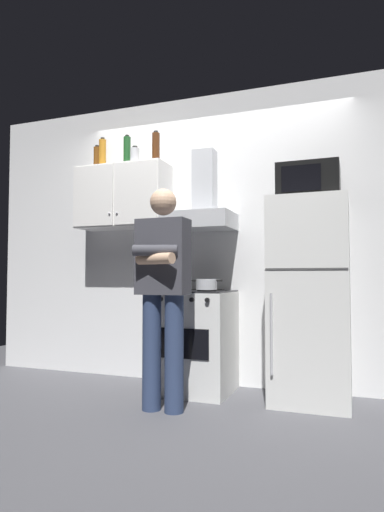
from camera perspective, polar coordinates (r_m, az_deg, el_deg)
ground_plane at (r=3.69m, az=0.00°, el=-18.16°), size 7.00×7.00×0.00m
back_wall_tiled at (r=4.14m, az=2.88°, el=2.39°), size 4.80×0.10×2.70m
upper_cabinet at (r=4.32m, az=-8.97°, el=7.55°), size 0.90×0.37×0.60m
stove_oven at (r=3.84m, az=0.60°, el=-10.93°), size 0.60×0.62×0.87m
range_hood at (r=3.97m, az=1.21°, el=6.20°), size 0.60×0.44×0.75m
refrigerator at (r=3.60m, az=15.04°, el=-5.51°), size 0.60×0.62×1.60m
microwave at (r=3.70m, az=14.88°, el=9.22°), size 0.48×0.37×0.28m
person_standing at (r=3.26m, az=-3.83°, el=-4.12°), size 0.38×0.33×1.64m
cooking_pot at (r=3.65m, az=1.89°, el=-3.69°), size 0.27×0.17×0.09m
bottle_rum_dark at (r=4.25m, az=-4.71°, el=13.84°), size 0.07×0.07×0.30m
bottle_canister_steel at (r=4.34m, az=-7.43°, el=12.69°), size 0.09×0.09×0.18m
bottle_beer_brown at (r=4.61m, az=-12.23°, el=12.26°), size 0.07×0.07×0.25m
bottle_liquor_amber at (r=4.53m, az=-11.54°, el=12.88°), size 0.07×0.07×0.30m
bottle_wine_green at (r=4.45m, az=-8.43°, el=13.22°), size 0.07×0.07×0.32m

